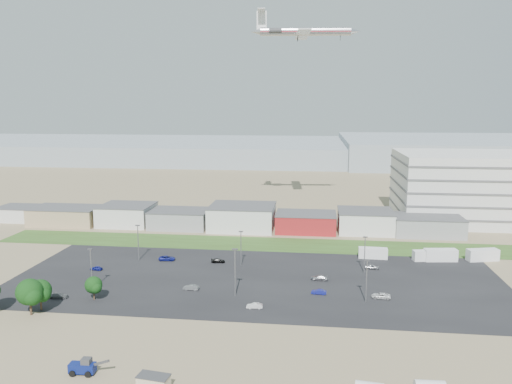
# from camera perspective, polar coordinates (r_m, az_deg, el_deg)

# --- Properties ---
(ground) EXTENTS (700.00, 700.00, 0.00)m
(ground) POSITION_cam_1_polar(r_m,az_deg,el_deg) (106.60, -4.04, -13.42)
(ground) COLOR #7E6F50
(ground) RESTS_ON ground
(parking_lot) EXTENTS (120.00, 50.00, 0.01)m
(parking_lot) POSITION_cam_1_polar(r_m,az_deg,el_deg) (124.28, 0.02, -9.95)
(parking_lot) COLOR black
(parking_lot) RESTS_ON ground
(grass_strip) EXTENTS (160.00, 16.00, 0.02)m
(grass_strip) POSITION_cam_1_polar(r_m,az_deg,el_deg) (155.14, -0.40, -5.92)
(grass_strip) COLOR #314A1B
(grass_strip) RESTS_ON ground
(hills_backdrop) EXTENTS (700.00, 200.00, 9.00)m
(hills_backdrop) POSITION_cam_1_polar(r_m,az_deg,el_deg) (413.40, 9.80, 4.41)
(hills_backdrop) COLOR gray
(hills_backdrop) RESTS_ON ground
(building_row) EXTENTS (170.00, 20.00, 8.00)m
(building_row) POSITION_cam_1_polar(r_m,az_deg,el_deg) (175.14, -5.14, -2.79)
(building_row) COLOR silver
(building_row) RESTS_ON ground
(parking_garage) EXTENTS (80.00, 40.00, 25.00)m
(parking_garage) POSITION_cam_1_polar(r_m,az_deg,el_deg) (206.04, 26.97, 0.47)
(parking_garage) COLOR silver
(parking_garage) RESTS_ON ground
(portable_shed) EXTENTS (5.14, 3.18, 2.43)m
(portable_shed) POSITION_cam_1_polar(r_m,az_deg,el_deg) (81.05, -11.62, -20.59)
(portable_shed) COLOR beige
(portable_shed) RESTS_ON ground
(telehandler) EXTENTS (6.63, 2.36, 2.74)m
(telehandler) POSITION_cam_1_polar(r_m,az_deg,el_deg) (87.95, -19.24, -18.27)
(telehandler) COLOR #0B1658
(telehandler) RESTS_ON ground
(box_trailer_a) EXTENTS (8.00, 2.81, 2.96)m
(box_trailer_a) POSITION_cam_1_polar(r_m,az_deg,el_deg) (144.14, 13.22, -6.81)
(box_trailer_a) COLOR silver
(box_trailer_a) RESTS_ON ground
(box_trailer_b) EXTENTS (7.88, 3.71, 2.84)m
(box_trailer_b) POSITION_cam_1_polar(r_m,az_deg,el_deg) (146.15, 18.94, -6.88)
(box_trailer_b) COLOR silver
(box_trailer_b) RESTS_ON ground
(box_trailer_c) EXTENTS (9.06, 3.84, 3.29)m
(box_trailer_c) POSITION_cam_1_polar(r_m,az_deg,el_deg) (147.04, 20.34, -6.77)
(box_trailer_c) COLOR silver
(box_trailer_c) RESTS_ON ground
(box_trailer_d) EXTENTS (8.97, 4.68, 3.22)m
(box_trailer_d) POSITION_cam_1_polar(r_m,az_deg,el_deg) (151.70, 24.48, -6.56)
(box_trailer_d) COLOR silver
(box_trailer_d) RESTS_ON ground
(tree_mid) EXTENTS (5.74, 5.74, 8.62)m
(tree_mid) POSITION_cam_1_polar(r_m,az_deg,el_deg) (112.71, -24.45, -10.64)
(tree_mid) COLOR black
(tree_mid) RESTS_ON ground
(tree_right) EXTENTS (5.00, 5.00, 7.49)m
(tree_right) POSITION_cam_1_polar(r_m,az_deg,el_deg) (114.52, -23.44, -10.55)
(tree_right) COLOR black
(tree_right) RESTS_ON ground
(tree_near) EXTENTS (4.02, 4.02, 6.03)m
(tree_near) POSITION_cam_1_polar(r_m,az_deg,el_deg) (116.46, -18.07, -10.26)
(tree_near) COLOR black
(tree_near) RESTS_ON ground
(lightpole_front_l) EXTENTS (1.17, 0.49, 9.90)m
(lightpole_front_l) POSITION_cam_1_polar(r_m,az_deg,el_deg) (121.85, -18.30, -8.41)
(lightpole_front_l) COLOR slate
(lightpole_front_l) RESTS_ON ground
(lightpole_front_m) EXTENTS (1.29, 0.54, 10.96)m
(lightpole_front_m) POSITION_cam_1_polar(r_m,az_deg,el_deg) (112.30, -2.41, -9.19)
(lightpole_front_m) COLOR slate
(lightpole_front_m) RESTS_ON ground
(lightpole_front_r) EXTENTS (1.13, 0.47, 9.60)m
(lightpole_front_r) POSITION_cam_1_polar(r_m,az_deg,el_deg) (111.72, 12.51, -9.89)
(lightpole_front_r) COLOR slate
(lightpole_front_r) RESTS_ON ground
(lightpole_back_l) EXTENTS (1.17, 0.49, 9.93)m
(lightpole_back_l) POSITION_cam_1_polar(r_m,az_deg,el_deg) (141.52, -13.31, -5.65)
(lightpole_back_l) COLOR slate
(lightpole_back_l) RESTS_ON ground
(lightpole_back_m) EXTENTS (1.12, 0.47, 9.52)m
(lightpole_back_m) POSITION_cam_1_polar(r_m,az_deg,el_deg) (132.80, -1.73, -6.50)
(lightpole_back_m) COLOR slate
(lightpole_back_m) RESTS_ON ground
(lightpole_back_r) EXTENTS (1.12, 0.47, 9.51)m
(lightpole_back_r) POSITION_cam_1_polar(r_m,az_deg,el_deg) (130.43, 12.31, -7.03)
(lightpole_back_r) COLOR slate
(lightpole_back_r) RESTS_ON ground
(airliner) EXTENTS (44.03, 31.91, 12.34)m
(airliner) POSITION_cam_1_polar(r_m,az_deg,el_deg) (199.55, 5.66, 17.79)
(airliner) COLOR silver
(parked_car_0) EXTENTS (4.35, 2.31, 1.16)m
(parked_car_0) POSITION_cam_1_polar(r_m,az_deg,el_deg) (115.97, 14.08, -11.43)
(parked_car_0) COLOR silver
(parked_car_0) RESTS_ON ground
(parked_car_1) EXTENTS (3.54, 1.53, 1.13)m
(parked_car_1) POSITION_cam_1_polar(r_m,az_deg,el_deg) (115.80, 7.19, -11.24)
(parked_car_1) COLOR navy
(parked_car_1) RESTS_ON ground
(parked_car_4) EXTENTS (3.75, 1.51, 1.21)m
(parked_car_4) POSITION_cam_1_polar(r_m,az_deg,el_deg) (118.38, -7.44, -10.75)
(parked_car_4) COLOR #595B5E
(parked_car_4) RESTS_ON ground
(parked_car_5) EXTENTS (3.34, 1.67, 1.09)m
(parked_car_5) POSITION_cam_1_polar(r_m,az_deg,el_deg) (137.14, -17.80, -8.29)
(parked_car_5) COLOR navy
(parked_car_5) RESTS_ON ground
(parked_car_6) EXTENTS (3.88, 1.93, 1.09)m
(parked_car_6) POSITION_cam_1_polar(r_m,az_deg,el_deg) (137.11, -4.35, -7.84)
(parked_car_6) COLOR black
(parked_car_6) RESTS_ON ground
(parked_car_8) EXTENTS (3.66, 1.54, 1.23)m
(parked_car_8) POSITION_cam_1_polar(r_m,az_deg,el_deg) (134.98, 13.10, -8.33)
(parked_car_8) COLOR #A5A5AA
(parked_car_8) RESTS_ON ground
(parked_car_9) EXTENTS (4.67, 2.49, 1.25)m
(parked_car_9) POSITION_cam_1_polar(r_m,az_deg,el_deg) (140.74, -10.13, -7.46)
(parked_car_9) COLOR navy
(parked_car_9) RESTS_ON ground
(parked_car_10) EXTENTS (4.19, 2.06, 1.17)m
(parked_car_10) POSITION_cam_1_polar(r_m,az_deg,el_deg) (120.90, -21.62, -10.95)
(parked_car_10) COLOR #595B5E
(parked_car_10) RESTS_ON ground
(parked_car_12) EXTENTS (4.30, 1.89, 1.23)m
(parked_car_12) POSITION_cam_1_polar(r_m,az_deg,el_deg) (124.46, 7.24, -9.71)
(parked_car_12) COLOR #A5A5AA
(parked_car_12) RESTS_ON ground
(parked_car_13) EXTENTS (3.47, 1.44, 1.12)m
(parked_car_13) POSITION_cam_1_polar(r_m,az_deg,el_deg) (107.52, -0.17, -12.87)
(parked_car_13) COLOR silver
(parked_car_13) RESTS_ON ground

